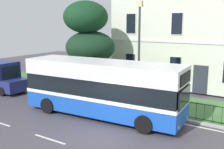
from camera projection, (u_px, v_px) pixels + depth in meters
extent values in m
cube|color=#47424A|center=(105.00, 136.00, 13.38)|extent=(60.00, 56.00, 0.06)
cube|color=silver|center=(139.00, 115.00, 16.39)|extent=(54.00, 0.14, 0.01)
cube|color=silver|center=(50.00, 139.00, 12.96)|extent=(2.00, 0.12, 0.01)
cube|color=#9E9E99|center=(142.00, 112.00, 16.76)|extent=(57.00, 0.24, 0.12)
cube|color=#44743B|center=(158.00, 102.00, 18.77)|extent=(57.00, 4.64, 0.12)
cube|color=silver|center=(217.00, 20.00, 23.31)|extent=(16.27, 8.62, 11.12)
cube|color=white|center=(203.00, 43.00, 20.05)|extent=(16.27, 0.06, 0.20)
cube|color=#2D333D|center=(200.00, 80.00, 20.58)|extent=(1.10, 0.06, 2.20)
cube|color=white|center=(130.00, 63.00, 23.68)|extent=(0.96, 0.04, 1.72)
cube|color=black|center=(130.00, 63.00, 23.66)|extent=(0.86, 0.03, 1.62)
cube|color=white|center=(175.00, 67.00, 21.51)|extent=(0.96, 0.04, 1.72)
cube|color=black|center=(175.00, 67.00, 21.50)|extent=(0.86, 0.03, 1.62)
cube|color=white|center=(131.00, 23.00, 23.02)|extent=(0.96, 0.04, 1.72)
cube|color=black|center=(131.00, 24.00, 23.01)|extent=(0.86, 0.03, 1.62)
cube|color=white|center=(177.00, 24.00, 20.86)|extent=(0.96, 0.04, 1.72)
cube|color=black|center=(177.00, 24.00, 20.84)|extent=(0.86, 0.03, 1.62)
cube|color=black|center=(173.00, 100.00, 15.81)|extent=(14.67, 0.04, 0.04)
cube|color=black|center=(172.00, 114.00, 15.98)|extent=(14.67, 0.04, 0.04)
cylinder|color=black|center=(77.00, 90.00, 19.81)|extent=(0.02, 0.02, 0.95)
cylinder|color=black|center=(82.00, 91.00, 19.57)|extent=(0.02, 0.02, 0.95)
cylinder|color=black|center=(87.00, 92.00, 19.32)|extent=(0.02, 0.02, 0.95)
cylinder|color=black|center=(92.00, 93.00, 19.08)|extent=(0.02, 0.02, 0.95)
cylinder|color=black|center=(97.00, 94.00, 18.83)|extent=(0.02, 0.02, 0.95)
cylinder|color=black|center=(103.00, 95.00, 18.59)|extent=(0.02, 0.02, 0.95)
cylinder|color=black|center=(108.00, 96.00, 18.35)|extent=(0.02, 0.02, 0.95)
cylinder|color=black|center=(114.00, 97.00, 18.10)|extent=(0.02, 0.02, 0.95)
cylinder|color=black|center=(120.00, 98.00, 17.86)|extent=(0.02, 0.02, 0.95)
cylinder|color=black|center=(126.00, 99.00, 17.61)|extent=(0.02, 0.02, 0.95)
cylinder|color=black|center=(132.00, 100.00, 17.37)|extent=(0.02, 0.02, 0.95)
cylinder|color=black|center=(138.00, 101.00, 17.12)|extent=(0.02, 0.02, 0.95)
cylinder|color=black|center=(145.00, 102.00, 16.88)|extent=(0.02, 0.02, 0.95)
cylinder|color=black|center=(151.00, 104.00, 16.64)|extent=(0.02, 0.02, 0.95)
cylinder|color=black|center=(158.00, 105.00, 16.39)|extent=(0.02, 0.02, 0.95)
cylinder|color=black|center=(165.00, 106.00, 16.15)|extent=(0.02, 0.02, 0.95)
cylinder|color=black|center=(173.00, 107.00, 15.90)|extent=(0.02, 0.02, 0.95)
cylinder|color=black|center=(180.00, 109.00, 15.66)|extent=(0.02, 0.02, 0.95)
cylinder|color=black|center=(188.00, 110.00, 15.41)|extent=(0.02, 0.02, 0.95)
cylinder|color=black|center=(196.00, 111.00, 15.17)|extent=(0.02, 0.02, 0.95)
cylinder|color=black|center=(204.00, 113.00, 14.93)|extent=(0.02, 0.02, 0.95)
cylinder|color=black|center=(213.00, 114.00, 14.68)|extent=(0.02, 0.02, 0.95)
cylinder|color=black|center=(222.00, 116.00, 14.44)|extent=(0.02, 0.02, 0.95)
cylinder|color=#423328|center=(89.00, 80.00, 22.30)|extent=(0.36, 0.36, 1.45)
ellipsoid|color=#133617|center=(91.00, 77.00, 22.18)|extent=(4.95, 4.95, 2.50)
ellipsoid|color=#14301E|center=(90.00, 47.00, 21.89)|extent=(4.01, 4.01, 2.65)
ellipsoid|color=#13381D|center=(86.00, 17.00, 21.20)|extent=(3.54, 3.54, 2.54)
cube|color=blue|center=(102.00, 103.00, 16.08)|extent=(9.81, 3.17, 1.09)
cube|color=white|center=(102.00, 95.00, 15.98)|extent=(9.83, 3.20, 0.20)
cube|color=black|center=(102.00, 85.00, 15.88)|extent=(9.73, 3.13, 1.03)
cube|color=silver|center=(102.00, 69.00, 15.69)|extent=(9.81, 3.17, 0.91)
cube|color=black|center=(184.00, 97.00, 13.57)|extent=(0.20, 2.14, 0.95)
cube|color=black|center=(185.00, 78.00, 13.38)|extent=(0.18, 1.84, 0.58)
cylinder|color=silver|center=(187.00, 118.00, 14.52)|extent=(0.05, 0.20, 0.20)
cylinder|color=silver|center=(179.00, 128.00, 13.12)|extent=(0.05, 0.20, 0.20)
cylinder|color=black|center=(160.00, 111.00, 15.67)|extent=(0.98, 0.36, 0.96)
cylinder|color=black|center=(144.00, 124.00, 13.57)|extent=(0.98, 0.36, 0.96)
cylinder|color=black|center=(72.00, 96.00, 18.72)|extent=(0.98, 0.36, 0.96)
cylinder|color=black|center=(48.00, 105.00, 16.62)|extent=(0.98, 0.36, 0.96)
cube|color=navy|center=(16.00, 86.00, 20.95)|extent=(1.18, 1.96, 0.92)
cube|color=black|center=(11.00, 72.00, 21.05)|extent=(0.09, 1.55, 0.89)
cylinder|color=black|center=(22.00, 87.00, 22.02)|extent=(0.68, 0.23, 0.68)
cylinder|color=black|center=(2.00, 92.00, 20.51)|extent=(0.68, 0.23, 0.68)
cylinder|color=#333338|center=(139.00, 57.00, 17.39)|extent=(0.14, 0.14, 6.36)
cube|color=beige|center=(140.00, 4.00, 16.75)|extent=(0.36, 0.24, 0.36)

